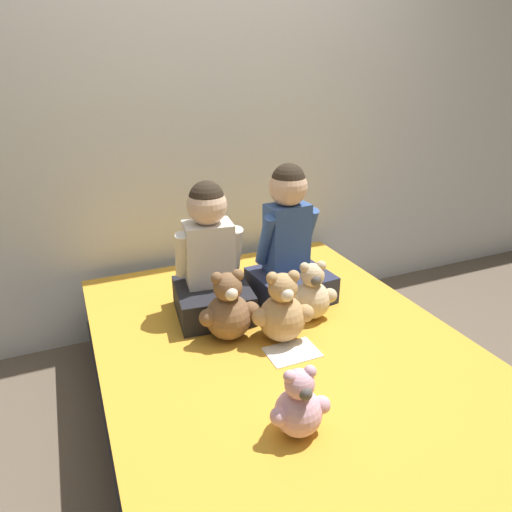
{
  "coord_description": "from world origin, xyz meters",
  "views": [
    {
      "loc": [
        -0.75,
        -1.4,
        1.52
      ],
      "look_at": [
        0.0,
        0.33,
        0.71
      ],
      "focal_mm": 32.0,
      "sensor_mm": 36.0,
      "label": 1
    }
  ],
  "objects": [
    {
      "name": "teddy_bear_held_by_right_child",
      "position": [
        0.21,
        0.18,
        0.55
      ],
      "size": [
        0.23,
        0.17,
        0.28
      ],
      "rotation": [
        0.0,
        0.0,
        -0.17
      ],
      "color": "#D1B78E",
      "rests_on": "bed"
    },
    {
      "name": "teddy_bear_at_foot_of_bed",
      "position": [
        -0.18,
        -0.43,
        0.53
      ],
      "size": [
        0.2,
        0.15,
        0.24
      ],
      "rotation": [
        0.0,
        0.0,
        -0.04
      ],
      "color": "#DBA3B2",
      "rests_on": "bed"
    },
    {
      "name": "ground_plane",
      "position": [
        0.0,
        0.0,
        0.0
      ],
      "size": [
        14.0,
        14.0,
        0.0
      ],
      "primitive_type": "plane",
      "color": "brown"
    },
    {
      "name": "child_on_right",
      "position": [
        0.21,
        0.41,
        0.7
      ],
      "size": [
        0.38,
        0.35,
        0.66
      ],
      "rotation": [
        0.0,
        0.0,
        0.07
      ],
      "color": "#282D47",
      "rests_on": "bed"
    },
    {
      "name": "wall_behind_bed",
      "position": [
        0.0,
        1.1,
        1.25
      ],
      "size": [
        8.0,
        0.06,
        2.5
      ],
      "color": "silver",
      "rests_on": "ground_plane"
    },
    {
      "name": "child_on_left",
      "position": [
        -0.19,
        0.41,
        0.68
      ],
      "size": [
        0.36,
        0.37,
        0.62
      ],
      "rotation": [
        0.0,
        0.0,
        -0.11
      ],
      "color": "black",
      "rests_on": "bed"
    },
    {
      "name": "teddy_bear_between_children",
      "position": [
        0.01,
        0.07,
        0.56
      ],
      "size": [
        0.26,
        0.2,
        0.31
      ],
      "rotation": [
        0.0,
        0.0,
        -0.22
      ],
      "color": "tan",
      "rests_on": "bed"
    },
    {
      "name": "sign_card",
      "position": [
        0.0,
        -0.04,
        0.43
      ],
      "size": [
        0.21,
        0.15,
        0.0
      ],
      "color": "white",
      "rests_on": "bed"
    },
    {
      "name": "teddy_bear_held_by_left_child",
      "position": [
        -0.19,
        0.17,
        0.56
      ],
      "size": [
        0.26,
        0.2,
        0.31
      ],
      "rotation": [
        0.0,
        0.0,
        -0.07
      ],
      "color": "brown",
      "rests_on": "bed"
    },
    {
      "name": "bed",
      "position": [
        0.0,
        0.0,
        0.21
      ],
      "size": [
        1.49,
        1.99,
        0.43
      ],
      "color": "#2D2D33",
      "rests_on": "ground_plane"
    }
  ]
}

